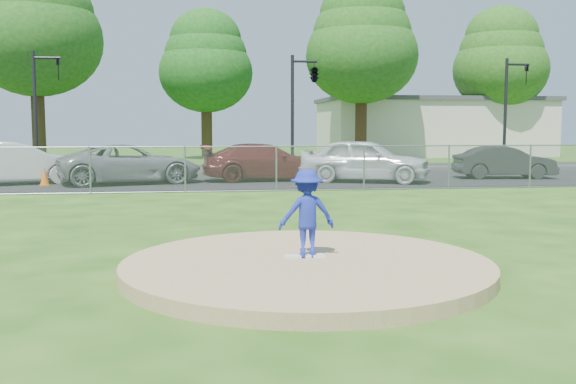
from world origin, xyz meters
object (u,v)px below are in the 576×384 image
Objects in this scene: tree_right at (362,41)px; traffic_signal_right at (510,103)px; tree_left at (35,23)px; traffic_cone at (45,176)px; parked_car_charcoal at (504,162)px; tree_center at (206,61)px; parked_car_gray at (130,164)px; parked_car_pearl at (365,160)px; traffic_signal_center at (312,76)px; commercial_building at (431,127)px; parked_car_darkred at (266,162)px; pitcher at (307,213)px; traffic_signal_left at (40,100)px; parked_car_white at (17,163)px; tree_far_right at (501,58)px.

tree_right reaches higher than traffic_signal_right.
tree_left reaches higher than tree_right.
parked_car_charcoal reaches higher than traffic_cone.
parked_car_gray is at bearing -99.68° from tree_center.
traffic_signal_right is at bearing -31.29° from parked_car_pearl.
traffic_signal_center is at bearing -116.71° from tree_right.
parked_car_pearl is at bearing -103.82° from tree_right.
traffic_cone is (-23.13, -22.83, -1.81)m from commercial_building.
parked_car_darkred is 9.97m from parked_car_charcoal.
pitcher is at bearing -100.24° from traffic_signal_center.
tree_center is at bearing -25.07° from parked_car_gray.
traffic_cone is (-7.16, 14.96, -0.51)m from pitcher.
tree_center reaches higher than traffic_signal_left.
commercial_building is 32.82m from parked_car_white.
parked_car_pearl is at bearing -127.29° from tree_far_right.
tree_left reaches higher than traffic_signal_left.
traffic_signal_left is 1.38× the size of parked_car_charcoal.
parked_car_charcoal is (18.19, 0.89, 0.33)m from traffic_cone.
tree_far_right is 34.27m from traffic_cone.
pitcher is (-19.97, -34.78, -6.20)m from tree_far_right.
tree_far_right is at bearing 2.73° from tree_center.
parked_car_pearl is at bearing -45.12° from tree_left.
tree_right reaches higher than parked_car_darkred.
parked_car_pearl is 1.23× the size of parked_car_charcoal.
traffic_signal_left is 8.28m from parked_car_gray.
traffic_signal_left is at bearing -76.04° from tree_left.
traffic_signal_center is 10.05m from parked_car_charcoal.
parked_car_gray is at bearing -132.02° from commercial_building.
tree_left is 2.47× the size of parked_car_darkred.
tree_left is 1.08× the size of tree_right.
tree_far_right is 25.78m from parked_car_pearl.
traffic_signal_left reaches higher than parked_car_pearl.
tree_center reaches higher than traffic_cone.
commercial_building reaches higher than parked_car_white.
parked_car_gray is 15.20m from parked_car_charcoal.
tree_right is (20.00, 1.00, -0.59)m from tree_left.
parked_car_gray is 1.04× the size of parked_car_darkred.
traffic_cone is at bearing -133.79° from tree_right.
tree_center is 20.26m from parked_car_white.
parked_car_white is at bearing 70.47° from parked_car_gray.
tree_center is 22.38m from parked_car_charcoal.
tree_right reaches higher than pitcher.
tree_center reaches higher than traffic_signal_right.
tree_center is 1.76× the size of traffic_signal_left.
parked_car_white is 0.96× the size of parked_car_pearl.
parked_car_pearl is (5.84, -18.91, -5.61)m from tree_center.
parked_car_white is (-1.15, 0.79, 0.45)m from traffic_cone.
traffic_signal_left is at bearing 85.48° from parked_car_pearl.
tree_right reaches higher than tree_far_right.
tree_far_right is (31.00, 4.00, -1.18)m from tree_left.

